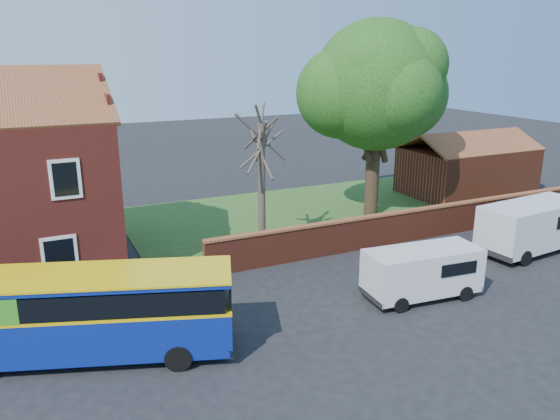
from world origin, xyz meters
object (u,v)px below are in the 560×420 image
van_far (532,225)px  large_tree (376,89)px  van_near (423,271)px  bus (73,311)px

van_far → large_tree: large_tree is taller
van_near → large_tree: 12.64m
bus → large_tree: large_tree is taller
bus → van_far: bearing=21.0°
bus → van_near: bus is taller
van_near → van_far: van_far is taller
van_near → van_far: 8.04m
van_far → van_near: bearing=-172.6°
bus → van_near: 12.46m
bus → van_near: bearing=14.0°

